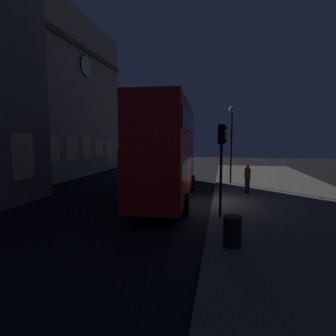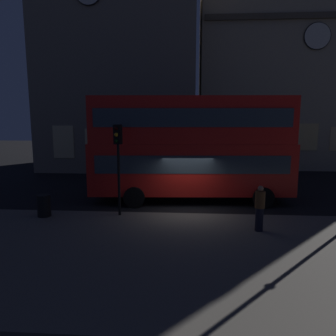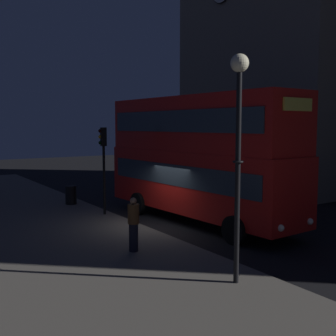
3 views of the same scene
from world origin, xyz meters
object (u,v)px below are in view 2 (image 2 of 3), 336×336
traffic_light_near_kerb (118,151)px  pedestrian (260,208)px  double_decker_bus (191,144)px  litter_bin (44,206)px

traffic_light_near_kerb → pedestrian: (5.86, -1.61, -1.99)m
double_decker_bus → pedestrian: size_ratio=5.92×
traffic_light_near_kerb → litter_bin: (-3.31, -0.40, -2.43)m
double_decker_bus → pedestrian: double_decker_bus is taller
litter_bin → double_decker_bus: bearing=27.8°
pedestrian → litter_bin: bearing=8.6°
litter_bin → traffic_light_near_kerb: bearing=6.8°
double_decker_bus → traffic_light_near_kerb: double_decker_bus is taller
traffic_light_near_kerb → litter_bin: traffic_light_near_kerb is taller
double_decker_bus → litter_bin: size_ratio=10.99×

